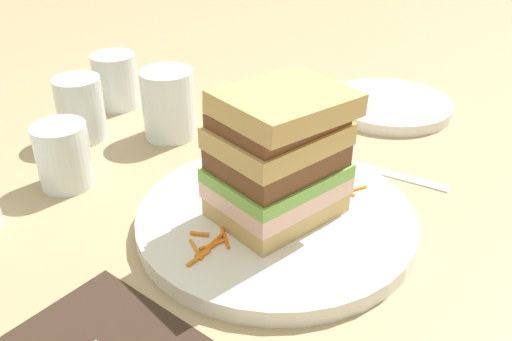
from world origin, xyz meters
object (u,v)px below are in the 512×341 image
object	(u,v)px
empty_tumbler_2	(63,155)
main_plate	(279,221)
side_plate	(389,105)
empty_tumbler_0	(81,109)
juice_glass	(169,108)
sandwich	(282,157)
knife	(371,168)
empty_tumbler_1	(116,81)

from	to	relation	value
empty_tumbler_2	main_plate	bearing A→B (deg)	-72.21
main_plate	side_plate	world-z (taller)	main_plate
side_plate	empty_tumbler_0	bearing A→B (deg)	139.31
main_plate	empty_tumbler_0	bearing A→B (deg)	88.45
side_plate	juice_glass	bearing A→B (deg)	142.20
sandwich	empty_tumbler_0	world-z (taller)	sandwich
knife	empty_tumbler_2	distance (m)	0.36
juice_glass	knife	bearing A→B (deg)	-72.48
sandwich	knife	distance (m)	0.18
juice_glass	empty_tumbler_0	world-z (taller)	juice_glass
knife	empty_tumbler_1	distance (m)	0.39
knife	side_plate	size ratio (longest dim) A/B	1.12
knife	empty_tumbler_1	size ratio (longest dim) A/B	2.55
empty_tumbler_1	empty_tumbler_2	size ratio (longest dim) A/B	1.05
sandwich	empty_tumbler_1	world-z (taller)	sandwich
sandwich	empty_tumbler_2	xyz separation A→B (m)	(-0.08, 0.24, -0.05)
knife	juice_glass	size ratio (longest dim) A/B	2.21
empty_tumbler_1	side_plate	size ratio (longest dim) A/B	0.44
knife	juice_glass	bearing A→B (deg)	107.52
knife	juice_glass	distance (m)	0.27
juice_glass	empty_tumbler_1	bearing A→B (deg)	80.31
sandwich	juice_glass	xyz separation A→B (m)	(0.08, 0.24, -0.04)
sandwich	main_plate	bearing A→B (deg)	90.91
empty_tumbler_1	main_plate	bearing A→B (deg)	-106.01
empty_tumbler_1	juice_glass	bearing A→B (deg)	-99.69
empty_tumbler_2	knife	bearing A→B (deg)	-47.12
main_plate	juice_glass	xyz separation A→B (m)	(0.08, 0.24, 0.03)
main_plate	side_plate	bearing A→B (deg)	7.11
empty_tumbler_0	empty_tumbler_1	bearing A→B (deg)	25.24
juice_glass	empty_tumbler_0	xyz separation A→B (m)	(-0.07, 0.09, 0.00)
knife	empty_tumbler_1	xyz separation A→B (m)	(-0.06, 0.39, 0.04)
sandwich	juice_glass	distance (m)	0.26
empty_tumbler_2	juice_glass	bearing A→B (deg)	-1.74
empty_tumbler_0	empty_tumbler_1	world-z (taller)	empty_tumbler_0
sandwich	knife	world-z (taller)	sandwich
sandwich	juice_glass	bearing A→B (deg)	70.70
knife	empty_tumbler_1	world-z (taller)	empty_tumbler_1
empty_tumbler_0	juice_glass	bearing A→B (deg)	-48.85
sandwich	empty_tumbler_1	size ratio (longest dim) A/B	1.75
empty_tumbler_1	side_plate	world-z (taller)	empty_tumbler_1
empty_tumbler_2	sandwich	bearing A→B (deg)	-72.25
juice_glass	empty_tumbler_2	distance (m)	0.16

